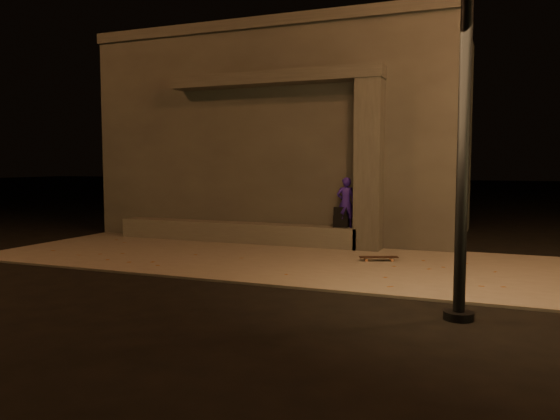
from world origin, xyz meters
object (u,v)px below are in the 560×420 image
at_px(backpack, 341,220).
at_px(skateboard, 379,257).
at_px(skateboarder, 346,202).
at_px(column, 369,165).

height_order(backpack, skateboard, backpack).
distance_m(skateboarder, backpack, 0.40).
xyz_separation_m(column, skateboarder, (-0.50, 0.00, -0.80)).
bearing_deg(skateboarder, column, 160.25).
bearing_deg(column, skateboard, -69.15).
distance_m(column, skateboarder, 0.95).
xyz_separation_m(column, skateboard, (0.50, -1.32, -1.73)).
bearing_deg(backpack, skateboarder, -4.68).
xyz_separation_m(skateboarder, skateboard, (1.00, -1.32, -0.93)).
bearing_deg(backpack, column, -4.68).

